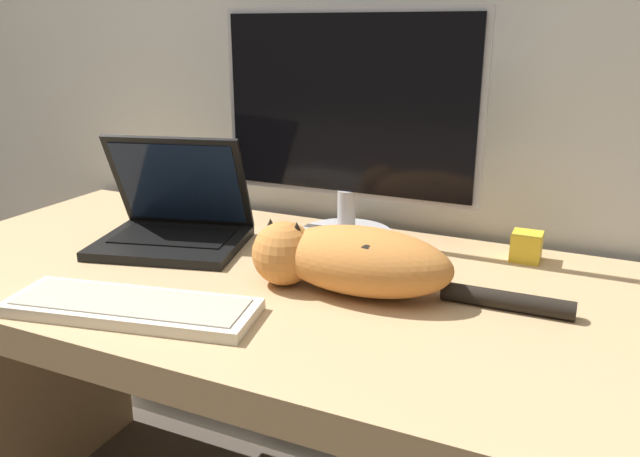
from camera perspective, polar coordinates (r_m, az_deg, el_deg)
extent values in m
cube|color=tan|center=(1.21, -3.71, -5.63)|extent=(1.58, 0.74, 0.06)
cube|color=tan|center=(1.83, -25.18, -12.04)|extent=(0.04, 0.68, 0.69)
cylinder|color=#B2B2B7|center=(1.39, 2.40, -0.66)|extent=(0.21, 0.21, 0.02)
cylinder|color=#B2B2B7|center=(1.37, 2.43, 1.60)|extent=(0.04, 0.04, 0.09)
cube|color=#B2B2B7|center=(1.33, 2.66, 11.22)|extent=(0.57, 0.02, 0.39)
cube|color=black|center=(1.32, 2.48, 11.17)|extent=(0.55, 0.01, 0.37)
cube|color=black|center=(1.38, -13.45, -1.29)|extent=(0.35, 0.31, 0.02)
cube|color=black|center=(1.39, -13.25, -0.66)|extent=(0.27, 0.19, 0.00)
cube|color=black|center=(1.41, -12.70, 4.13)|extent=(0.32, 0.18, 0.22)
cube|color=black|center=(1.41, -12.77, 4.00)|extent=(0.29, 0.16, 0.19)
cube|color=beige|center=(1.09, -16.85, -6.94)|extent=(0.44, 0.22, 0.02)
cube|color=#ABA393|center=(1.08, -16.90, -6.40)|extent=(0.40, 0.18, 0.00)
ellipsoid|color=#C67A38|center=(1.11, 3.86, -2.95)|extent=(0.33, 0.17, 0.12)
ellipsoid|color=black|center=(1.09, 4.70, -1.47)|extent=(0.15, 0.12, 0.05)
sphere|color=#C67A38|center=(1.14, -3.31, -2.27)|extent=(0.12, 0.12, 0.12)
cone|color=black|center=(1.14, -4.55, 0.21)|extent=(0.03, 0.03, 0.03)
cone|color=black|center=(1.11, -2.13, -0.12)|extent=(0.03, 0.03, 0.03)
cylinder|color=black|center=(1.10, 16.69, -6.32)|extent=(0.22, 0.04, 0.03)
cube|color=gold|center=(1.33, 18.35, -1.57)|extent=(0.06, 0.06, 0.06)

